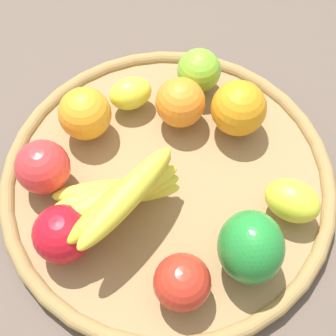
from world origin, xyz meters
The scene contains 13 objects.
ground_plane centered at (0.00, 0.00, 0.00)m, with size 2.40×2.40×0.00m, color brown.
basket centered at (0.00, 0.00, 0.02)m, with size 0.46×0.46×0.03m.
orange_0 centered at (-0.08, -0.05, 0.07)m, with size 0.07×0.07×0.07m, color orange.
banana_bunch centered at (0.08, -0.01, 0.08)m, with size 0.17×0.14×0.09m.
lemon_0 centered at (-0.05, -0.12, 0.05)m, with size 0.06×0.05×0.05m, color yellow.
orange_2 centered at (-0.13, 0.02, 0.07)m, with size 0.08×0.08×0.08m, color orange.
orange_1 centered at (0.02, -0.14, 0.07)m, with size 0.07×0.07×0.07m, color orange.
apple_3 centered at (0.11, -0.11, 0.07)m, with size 0.07×0.07×0.07m, color red.
lemon_1 centered at (-0.07, 0.15, 0.06)m, with size 0.07×0.05×0.05m, color yellow.
bell_pepper centered at (0.03, 0.15, 0.08)m, with size 0.08×0.08×0.10m, color #228733.
apple_2 centered at (-0.15, -0.07, 0.06)m, with size 0.06×0.06×0.06m, color #7BBB2E.
apple_1 centered at (0.11, 0.12, 0.06)m, with size 0.07×0.07×0.07m, color red.
apple_0 centered at (0.16, -0.03, 0.07)m, with size 0.07×0.07×0.07m, color red.
Camera 1 is at (0.24, 0.21, 0.61)m, focal length 52.12 mm.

